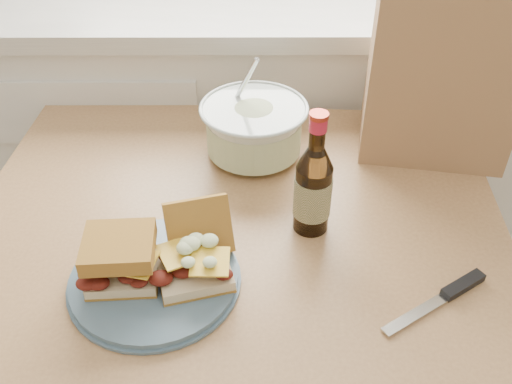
{
  "coord_description": "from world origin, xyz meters",
  "views": [
    {
      "loc": [
        -0.1,
        0.27,
        1.43
      ],
      "look_at": [
        -0.09,
        0.98,
        0.85
      ],
      "focal_mm": 40.0,
      "sensor_mm": 36.0,
      "label": 1
    }
  ],
  "objects_px": {
    "coleslaw_bowl": "(254,131)",
    "paper_bag": "(444,66)",
    "beer_bottle": "(313,188)",
    "plate": "(155,279)",
    "dining_table": "(233,300)"
  },
  "relations": [
    {
      "from": "coleslaw_bowl",
      "to": "paper_bag",
      "type": "distance_m",
      "value": 0.37
    },
    {
      "from": "coleslaw_bowl",
      "to": "beer_bottle",
      "type": "distance_m",
      "value": 0.24
    },
    {
      "from": "paper_bag",
      "to": "plate",
      "type": "bearing_deg",
      "value": -133.54
    },
    {
      "from": "coleslaw_bowl",
      "to": "beer_bottle",
      "type": "relative_size",
      "value": 0.93
    },
    {
      "from": "paper_bag",
      "to": "beer_bottle",
      "type": "bearing_deg",
      "value": -126.33
    },
    {
      "from": "plate",
      "to": "dining_table",
      "type": "bearing_deg",
      "value": 28.17
    },
    {
      "from": "beer_bottle",
      "to": "coleslaw_bowl",
      "type": "bearing_deg",
      "value": 91.38
    },
    {
      "from": "beer_bottle",
      "to": "paper_bag",
      "type": "distance_m",
      "value": 0.37
    },
    {
      "from": "dining_table",
      "to": "paper_bag",
      "type": "relative_size",
      "value": 2.78
    },
    {
      "from": "dining_table",
      "to": "paper_bag",
      "type": "distance_m",
      "value": 0.58
    },
    {
      "from": "coleslaw_bowl",
      "to": "paper_bag",
      "type": "xyz_separation_m",
      "value": [
        0.35,
        0.03,
        0.12
      ]
    },
    {
      "from": "coleslaw_bowl",
      "to": "beer_bottle",
      "type": "xyz_separation_m",
      "value": [
        0.1,
        -0.22,
        0.03
      ]
    },
    {
      "from": "plate",
      "to": "beer_bottle",
      "type": "relative_size",
      "value": 1.14
    },
    {
      "from": "dining_table",
      "to": "beer_bottle",
      "type": "xyz_separation_m",
      "value": [
        0.13,
        0.07,
        0.2
      ]
    },
    {
      "from": "plate",
      "to": "paper_bag",
      "type": "height_order",
      "value": "paper_bag"
    }
  ]
}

